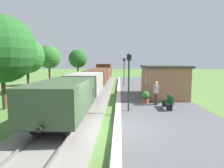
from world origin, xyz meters
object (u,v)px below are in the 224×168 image
object	(u,v)px
tree_trackside_far	(27,56)
potted_planter	(145,97)
station_hut	(162,81)
lamp_post_near	(129,71)
tree_field_distant	(78,59)
bench_down_platform	(148,85)
tree_trackside_mid	(1,49)
freight_train	(96,77)
person_waiting	(156,92)
tree_field_left	(49,57)
bench_near_hut	(168,102)
lamp_post_far	(124,66)

from	to	relation	value
tree_trackside_far	potted_planter	bearing A→B (deg)	-24.86
station_hut	lamp_post_near	bearing A→B (deg)	-121.28
potted_planter	tree_field_distant	xyz separation A→B (m)	(-9.49, 19.71, 3.19)
bench_down_platform	tree_trackside_mid	bearing A→B (deg)	-142.52
freight_train	tree_trackside_far	size ratio (longest dim) A/B	5.64
tree_trackside_mid	station_hut	bearing A→B (deg)	20.18
tree_trackside_mid	potted_planter	bearing A→B (deg)	7.41
lamp_post_near	tree_trackside_mid	bearing A→B (deg)	173.24
freight_train	person_waiting	bearing A→B (deg)	-60.26
person_waiting	tree_field_left	distance (m)	18.38
tree_trackside_mid	bench_down_platform	bearing A→B (deg)	37.48
bench_down_platform	potted_planter	xyz separation A→B (m)	(-1.29, -7.44, 0.00)
bench_down_platform	tree_trackside_far	bearing A→B (deg)	-171.06
tree_field_distant	freight_train	bearing A→B (deg)	-66.18
freight_train	person_waiting	world-z (taller)	freight_train
tree_trackside_far	tree_field_distant	xyz separation A→B (m)	(2.18, 14.30, -0.04)
bench_near_hut	person_waiting	xyz separation A→B (m)	(-0.58, 1.19, 0.46)
lamp_post_far	tree_trackside_far	bearing A→B (deg)	-153.09
station_hut	potted_planter	distance (m)	3.80
freight_train	bench_near_hut	world-z (taller)	freight_train
lamp_post_near	tree_field_distant	world-z (taller)	tree_field_distant
tree_field_left	tree_field_distant	bearing A→B (deg)	71.02
tree_trackside_mid	tree_field_left	distance (m)	13.90
station_hut	bench_down_platform	bearing A→B (deg)	98.79
potted_planter	tree_field_distant	bearing A→B (deg)	115.72
bench_down_platform	bench_near_hut	bearing A→B (deg)	-90.00
freight_train	tree_field_left	xyz separation A→B (m)	(-7.14, 3.28, 2.54)
station_hut	tree_field_left	distance (m)	16.94
person_waiting	lamp_post_far	bearing A→B (deg)	-92.90
potted_planter	tree_trackside_mid	size ratio (longest dim) A/B	0.14
potted_planter	lamp_post_far	xyz separation A→B (m)	(-1.37, 10.63, 2.08)
station_hut	tree_trackside_mid	size ratio (longest dim) A/B	0.88
freight_train	tree_trackside_mid	world-z (taller)	tree_trackside_mid
bench_down_platform	tree_field_left	bearing A→B (deg)	159.33
potted_planter	tree_trackside_far	size ratio (longest dim) A/B	0.16
bench_near_hut	potted_planter	distance (m)	2.16
station_hut	person_waiting	distance (m)	3.90
tree_trackside_far	tree_field_left	distance (m)	7.06
bench_near_hut	bench_down_platform	distance (m)	9.17
potted_planter	tree_trackside_mid	xyz separation A→B (m)	(-10.14, -1.32, 3.50)
bench_down_platform	tree_field_distant	xyz separation A→B (m)	(-10.78, 12.26, 3.19)
lamp_post_near	lamp_post_far	size ratio (longest dim) A/B	1.00
lamp_post_far	tree_field_distant	xyz separation A→B (m)	(-8.12, 9.08, 1.11)
lamp_post_far	person_waiting	bearing A→B (deg)	-79.44
tree_field_left	tree_trackside_far	bearing A→B (deg)	-87.40
freight_train	bench_near_hut	size ratio (longest dim) A/B	21.73
bench_down_platform	tree_field_left	world-z (taller)	tree_field_left
station_hut	tree_field_distant	xyz separation A→B (m)	(-11.45, 16.58, 2.26)
person_waiting	potted_planter	bearing A→B (deg)	-50.69
potted_planter	lamp_post_near	bearing A→B (deg)	-120.25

